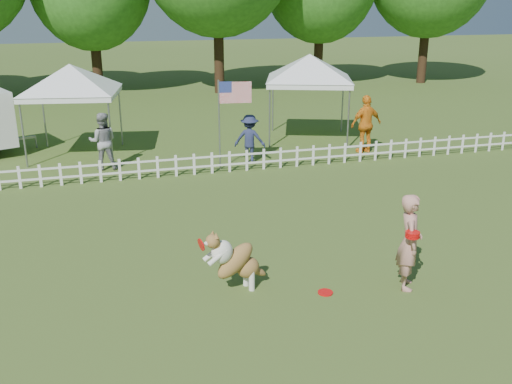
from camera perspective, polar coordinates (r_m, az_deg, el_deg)
The scene contains 11 objects.
ground at distance 9.76m, azimuth 5.43°, elevation -9.61°, with size 120.00×120.00×0.00m, color #37541A.
picket_fence at distance 15.91m, azimuth -3.54°, elevation 2.98°, with size 22.00×0.08×0.60m, color white, non-canonical shape.
handler at distance 9.76m, azimuth 15.10°, elevation -4.83°, with size 0.60×0.39×1.65m, color tan.
dog at distance 9.40m, azimuth -1.99°, elevation -6.85°, with size 1.09×0.36×1.12m, color brown, non-canonical shape.
frisbee_on_turf at distance 9.65m, azimuth 6.95°, elevation -9.94°, with size 0.25×0.25×0.02m, color red.
canopy_tent_left at distance 18.34m, azimuth -17.73°, elevation 7.66°, with size 2.64×2.64×2.73m, color white, non-canonical shape.
canopy_tent_right at distance 19.64m, azimuth 5.27°, elevation 9.29°, with size 2.73×2.73×2.82m, color white, non-canonical shape.
flag_pole at distance 16.04m, azimuth -3.69°, elevation 6.65°, with size 0.97×0.10×2.53m, color gray, non-canonical shape.
spectator_a at distance 16.68m, azimuth -15.07°, elevation 4.92°, with size 0.79×0.61×1.62m, color gray.
spectator_b at distance 16.81m, azimuth -0.63°, elevation 5.34°, with size 0.92×0.53×1.43m, color #23294A.
spectator_c at distance 18.22m, azimuth 10.94°, elevation 6.67°, with size 1.06×0.44×1.81m, color orange.
Camera 1 is at (-3.19, -7.98, 4.63)m, focal length 40.00 mm.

